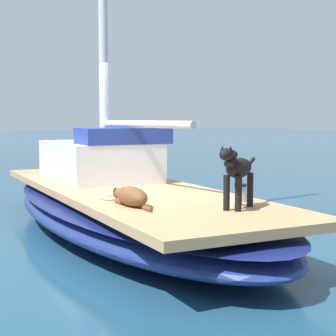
{
  "coord_description": "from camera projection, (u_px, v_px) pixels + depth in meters",
  "views": [
    {
      "loc": [
        -4.09,
        -6.49,
        1.64
      ],
      "look_at": [
        0.0,
        -1.0,
        1.01
      ],
      "focal_mm": 57.68,
      "sensor_mm": 36.0,
      "label": 1
    }
  ],
  "objects": [
    {
      "name": "cabin_house",
      "position": [
        101.0,
        158.0,
        8.68
      ],
      "size": [
        1.77,
        2.44,
        0.84
      ],
      "color": "silver",
      "rests_on": "sailboat_main"
    },
    {
      "name": "ground_plane",
      "position": [
        127.0,
        233.0,
        7.77
      ],
      "size": [
        120.0,
        120.0,
        0.0
      ],
      "primitive_type": "plane",
      "color": "navy"
    },
    {
      "name": "dog_brown",
      "position": [
        130.0,
        196.0,
        6.08
      ],
      "size": [
        0.34,
        0.95,
        0.22
      ],
      "color": "brown",
      "rests_on": "sailboat_main"
    },
    {
      "name": "dog_black",
      "position": [
        237.0,
        170.0,
        5.82
      ],
      "size": [
        0.89,
        0.47,
        0.7
      ],
      "color": "black",
      "rests_on": "sailboat_main"
    },
    {
      "name": "deck_winch",
      "position": [
        240.0,
        193.0,
        6.4
      ],
      "size": [
        0.16,
        0.16,
        0.21
      ],
      "color": "#B7B7BC",
      "rests_on": "sailboat_main"
    },
    {
      "name": "coiled_rope",
      "position": [
        114.0,
        197.0,
        6.57
      ],
      "size": [
        0.32,
        0.32,
        0.04
      ],
      "primitive_type": "torus",
      "color": "beige",
      "rests_on": "sailboat_main"
    },
    {
      "name": "sailboat_main",
      "position": [
        126.0,
        210.0,
        7.74
      ],
      "size": [
        3.75,
        7.57,
        0.66
      ],
      "color": "navy",
      "rests_on": "ground"
    }
  ]
}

